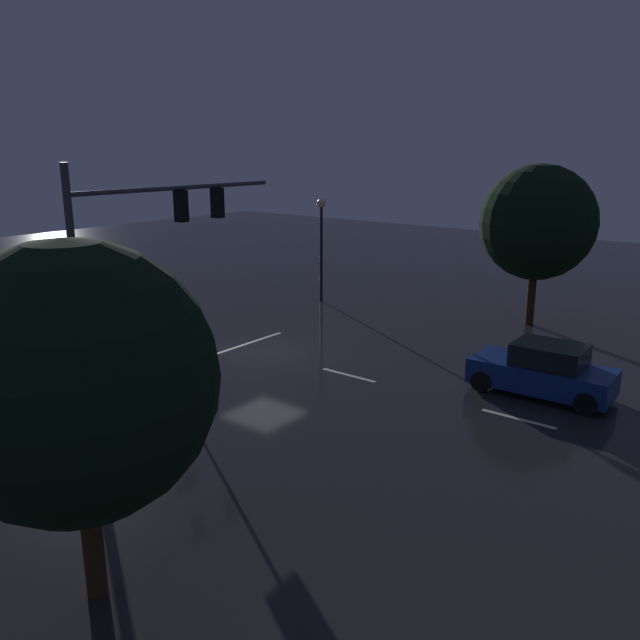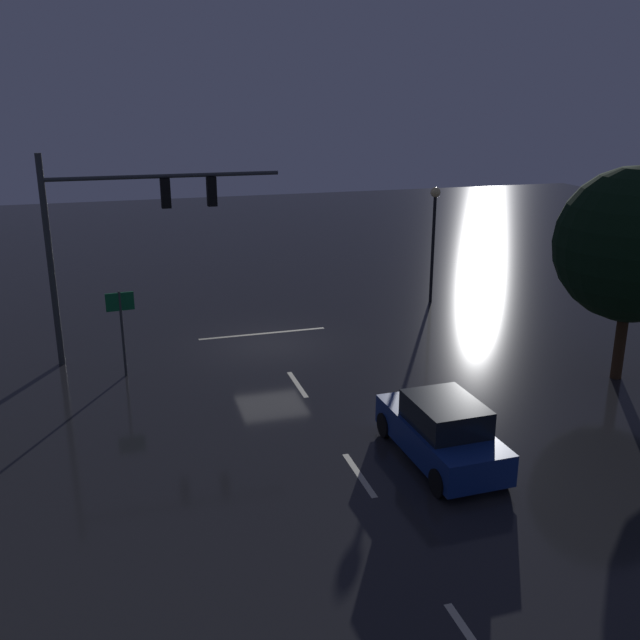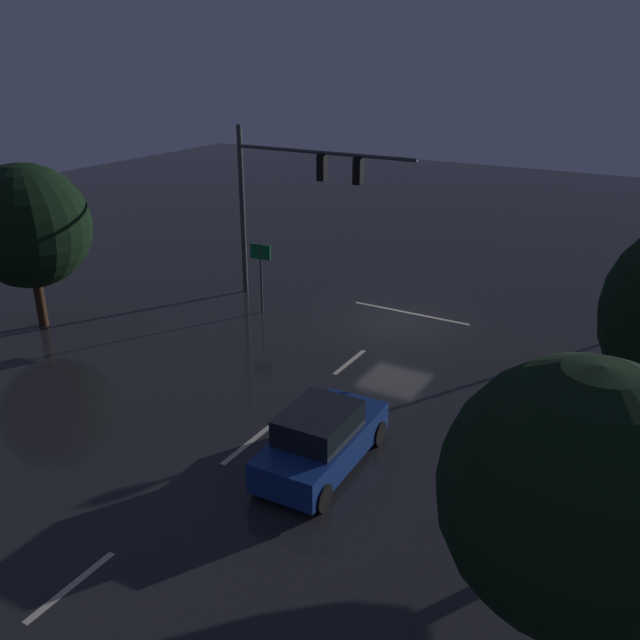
% 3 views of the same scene
% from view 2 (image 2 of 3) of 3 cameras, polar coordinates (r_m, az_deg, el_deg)
% --- Properties ---
extents(ground_plane, '(80.00, 80.00, 0.00)m').
position_cam_2_polar(ground_plane, '(26.97, -3.97, -1.96)').
color(ground_plane, '#232326').
extents(traffic_signal_assembly, '(7.93, 0.47, 7.18)m').
position_cam_2_polar(traffic_signal_assembly, '(25.31, -15.36, 7.64)').
color(traffic_signal_assembly, '#383A3D').
rests_on(traffic_signal_assembly, ground_plane).
extents(lane_dash_far, '(0.16, 2.20, 0.01)m').
position_cam_2_polar(lane_dash_far, '(23.34, -1.80, -5.12)').
color(lane_dash_far, beige).
rests_on(lane_dash_far, ground_plane).
extents(lane_dash_mid, '(0.16, 2.20, 0.01)m').
position_cam_2_polar(lane_dash_mid, '(18.19, 3.13, -12.16)').
color(lane_dash_mid, beige).
rests_on(lane_dash_mid, ground_plane).
extents(stop_bar, '(5.00, 0.16, 0.01)m').
position_cam_2_polar(stop_bar, '(28.20, -4.57, -1.08)').
color(stop_bar, beige).
rests_on(stop_bar, ground_plane).
extents(car_approaching, '(2.01, 4.41, 1.70)m').
position_cam_2_polar(car_approaching, '(18.74, 9.62, -8.70)').
color(car_approaching, navy).
rests_on(car_approaching, ground_plane).
extents(street_lamp_left_kerb, '(0.44, 0.44, 5.13)m').
position_cam_2_polar(street_lamp_left_kerb, '(31.93, 9.03, 7.62)').
color(street_lamp_left_kerb, black).
rests_on(street_lamp_left_kerb, ground_plane).
extents(route_sign, '(0.90, 0.13, 2.92)m').
position_cam_2_polar(route_sign, '(24.22, -15.51, 0.35)').
color(route_sign, '#383A3D').
rests_on(route_sign, ground_plane).
extents(tree_left_near, '(4.89, 4.89, 6.93)m').
position_cam_2_polar(tree_left_near, '(24.59, 23.60, 5.48)').
color(tree_left_near, '#382314').
rests_on(tree_left_near, ground_plane).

